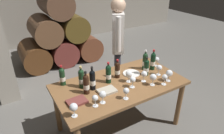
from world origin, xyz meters
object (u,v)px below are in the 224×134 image
(wine_bottle_7, at_px, (145,61))
(wine_glass_9, at_px, (74,107))
(wine_glass_8, at_px, (159,68))
(wine_glass_10, at_px, (126,91))
(wine_glass_3, at_px, (95,99))
(wine_glass_5, at_px, (153,77))
(wine_glass_1, at_px, (165,78))
(wine_glass_7, at_px, (133,80))
(wine_glass_4, at_px, (103,95))
(wine_glass_11, at_px, (144,74))
(wine_glass_2, at_px, (129,74))
(wine_bottle_1, at_px, (117,70))
(dining_table, at_px, (120,89))
(wine_glass_6, at_px, (169,73))
(serving_plate, at_px, (131,73))
(wine_bottle_3, at_px, (108,74))
(wine_glass_0, at_px, (157,60))
(wine_bottle_2, at_px, (92,80))
(sommelier_presenting, at_px, (118,40))
(wine_bottle_4, at_px, (153,61))
(wine_bottle_5, at_px, (81,78))
(wine_bottle_8, at_px, (146,67))
(wine_bottle_6, at_px, (62,76))
(wine_bottle_0, at_px, (86,84))
(tasting_notebook, at_px, (77,101))
(leather_ledger, at_px, (107,91))

(wine_bottle_7, distance_m, wine_glass_9, 1.35)
(wine_glass_8, height_order, wine_glass_10, wine_glass_8)
(wine_glass_3, xyz_separation_m, wine_glass_5, (0.83, 0.01, 0.01))
(wine_glass_1, distance_m, wine_glass_7, 0.42)
(wine_glass_4, distance_m, wine_glass_11, 0.70)
(wine_glass_2, bearing_deg, wine_bottle_1, 110.50)
(dining_table, distance_m, wine_glass_5, 0.47)
(wine_bottle_7, bearing_deg, wine_glass_6, -81.56)
(wine_glass_4, distance_m, serving_plate, 0.77)
(wine_bottle_3, height_order, wine_bottle_7, wine_bottle_7)
(dining_table, relative_size, wine_glass_0, 11.55)
(wine_bottle_2, height_order, wine_glass_3, wine_bottle_2)
(wine_glass_4, relative_size, serving_plate, 0.64)
(wine_glass_1, height_order, wine_glass_3, wine_glass_1)
(serving_plate, bearing_deg, sommelier_presenting, 75.48)
(wine_bottle_4, relative_size, sommelier_presenting, 0.18)
(wine_bottle_5, height_order, sommelier_presenting, sommelier_presenting)
(wine_bottle_8, distance_m, wine_glass_11, 0.19)
(wine_bottle_1, relative_size, wine_bottle_6, 0.98)
(wine_bottle_0, relative_size, wine_glass_9, 1.88)
(wine_glass_5, distance_m, sommelier_presenting, 1.02)
(wine_glass_3, relative_size, wine_glass_6, 0.88)
(wine_glass_1, height_order, wine_glass_4, wine_glass_4)
(wine_glass_0, xyz_separation_m, wine_glass_3, (-1.24, -0.39, -0.00))
(wine_glass_1, distance_m, sommelier_presenting, 1.09)
(dining_table, xyz_separation_m, wine_glass_0, (0.75, 0.13, 0.20))
(sommelier_presenting, bearing_deg, wine_bottle_0, -140.96)
(wine_glass_7, height_order, serving_plate, wine_glass_7)
(wine_bottle_4, height_order, wine_bottle_5, wine_bottle_4)
(wine_bottle_3, relative_size, wine_glass_8, 1.91)
(wine_glass_1, xyz_separation_m, wine_glass_3, (-0.96, 0.06, -0.00))
(wine_glass_0, xyz_separation_m, wine_glass_10, (-0.87, -0.45, -0.00))
(wine_glass_4, xyz_separation_m, tasting_notebook, (-0.25, 0.15, -0.10))
(wine_bottle_2, bearing_deg, serving_plate, 6.03)
(wine_bottle_1, distance_m, wine_bottle_2, 0.43)
(wine_bottle_4, xyz_separation_m, wine_glass_6, (-0.04, -0.37, -0.02))
(dining_table, relative_size, wine_bottle_8, 6.25)
(wine_bottle_3, relative_size, wine_bottle_7, 0.96)
(wine_bottle_8, bearing_deg, dining_table, -179.72)
(wine_bottle_1, distance_m, wine_glass_5, 0.49)
(wine_glass_2, xyz_separation_m, tasting_notebook, (-0.76, -0.07, -0.10))
(wine_glass_1, xyz_separation_m, wine_glass_11, (-0.18, 0.19, 0.01))
(wine_bottle_3, bearing_deg, wine_glass_6, -28.30)
(wine_glass_0, bearing_deg, wine_bottle_4, -158.19)
(serving_plate, bearing_deg, wine_glass_8, -34.60)
(wine_glass_10, xyz_separation_m, serving_plate, (0.40, 0.45, -0.10))
(wine_glass_6, bearing_deg, dining_table, 154.26)
(wine_bottle_2, distance_m, wine_bottle_7, 0.90)
(wine_bottle_8, relative_size, sommelier_presenting, 0.16)
(wine_bottle_2, distance_m, leather_ledger, 0.22)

